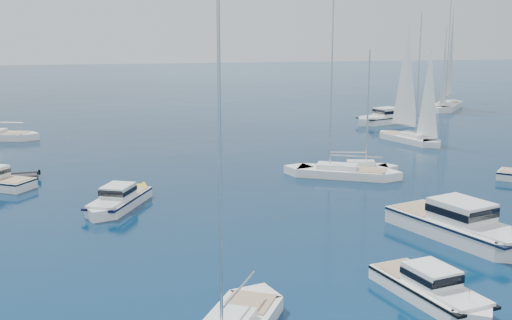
% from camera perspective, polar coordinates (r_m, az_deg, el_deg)
% --- Properties ---
extents(ground, '(400.00, 400.00, 0.00)m').
position_cam_1_polar(ground, '(33.88, 11.14, -11.61)').
color(ground, navy).
rests_on(ground, ground).
extents(motor_cruiser_near, '(4.36, 8.56, 2.15)m').
position_cam_1_polar(motor_cruiser_near, '(34.04, 15.08, -11.68)').
color(motor_cruiser_near, white).
rests_on(motor_cruiser_near, ground).
extents(motor_cruiser_right, '(7.35, 12.28, 3.08)m').
position_cam_1_polar(motor_cruiser_right, '(43.71, 17.53, -6.53)').
color(motor_cruiser_right, silver).
rests_on(motor_cruiser_right, ground).
extents(motor_cruiser_left, '(5.66, 8.59, 2.17)m').
position_cam_1_polar(motor_cruiser_left, '(49.51, -11.94, -4.10)').
color(motor_cruiser_left, silver).
rests_on(motor_cruiser_left, ground).
extents(motor_cruiser_distant, '(10.68, 6.81, 2.69)m').
position_cam_1_polar(motor_cruiser_distant, '(91.45, 11.18, 3.17)').
color(motor_cruiser_distant, silver).
rests_on(motor_cruiser_distant, ground).
extents(sailboat_mid_r, '(11.14, 7.56, 16.22)m').
position_cam_1_polar(sailboat_mid_r, '(58.71, 7.46, -1.44)').
color(sailboat_mid_r, white).
rests_on(sailboat_mid_r, ground).
extents(sailboat_centre, '(8.10, 3.96, 11.53)m').
position_cam_1_polar(sailboat_centre, '(61.39, 8.79, -0.90)').
color(sailboat_centre, silver).
rests_on(sailboat_centre, ground).
extents(sailboat_sails_r, '(5.81, 10.52, 15.01)m').
position_cam_1_polar(sailboat_sails_r, '(77.43, 13.16, 1.55)').
color(sailboat_sails_r, silver).
rests_on(sailboat_sails_r, ground).
extents(sailboat_sails_far, '(10.72, 12.37, 19.19)m').
position_cam_1_polar(sailboat_sails_far, '(109.09, 16.23, 4.29)').
color(sailboat_sails_far, silver).
rests_on(sailboat_sails_far, ground).
extents(tender_yellow, '(2.22, 3.61, 0.95)m').
position_cam_1_polar(tender_yellow, '(53.57, -10.18, -2.82)').
color(tender_yellow, '#C0B20B').
rests_on(tender_yellow, ground).
extents(tender_grey_far, '(4.64, 2.90, 0.95)m').
position_cam_1_polar(tender_grey_far, '(60.86, -20.35, -1.62)').
color(tender_grey_far, black).
rests_on(tender_grey_far, ground).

